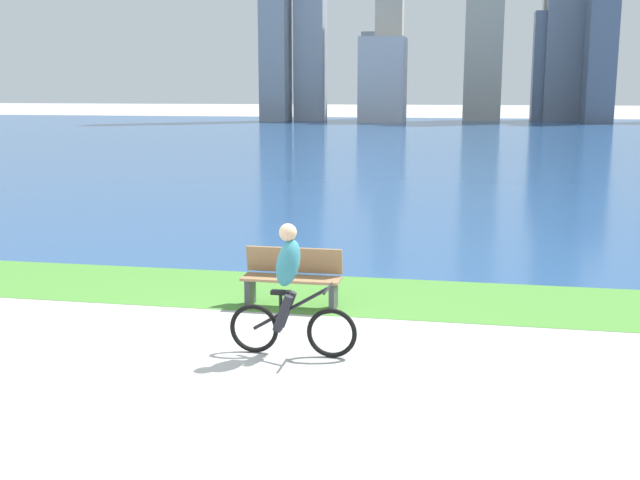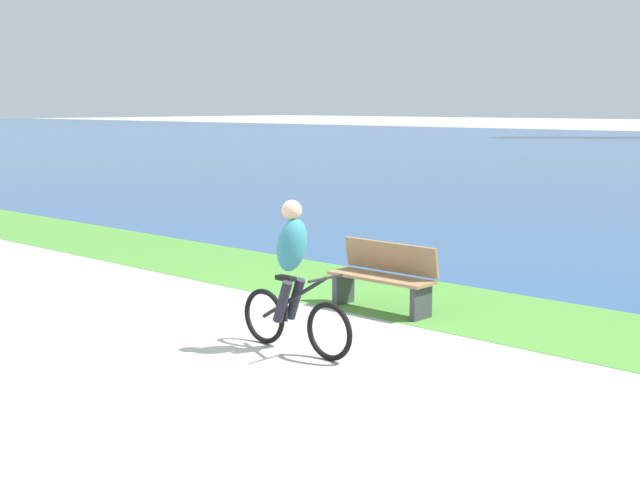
{
  "view_description": "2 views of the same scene",
  "coord_description": "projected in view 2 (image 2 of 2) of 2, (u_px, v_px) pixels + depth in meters",
  "views": [
    {
      "loc": [
        3.1,
        -8.98,
        3.29
      ],
      "look_at": [
        1.07,
        1.32,
        1.26
      ],
      "focal_mm": 44.19,
      "sensor_mm": 36.0,
      "label": 1
    },
    {
      "loc": [
        7.5,
        -6.5,
        2.69
      ],
      "look_at": [
        0.57,
        1.0,
        1.11
      ],
      "focal_mm": 49.4,
      "sensor_mm": 36.0,
      "label": 2
    }
  ],
  "objects": [
    {
      "name": "ground_plane",
      "position": [
        226.0,
        339.0,
        10.16
      ],
      "size": [
        300.0,
        300.0,
        0.0
      ],
      "primitive_type": "plane",
      "color": "#9E9E99"
    },
    {
      "name": "grass_strip_bayside",
      "position": [
        396.0,
        295.0,
        12.48
      ],
      "size": [
        120.0,
        2.47,
        0.01
      ],
      "primitive_type": "cube",
      "color": "#478433",
      "rests_on": "ground"
    },
    {
      "name": "cyclist_lead",
      "position": [
        293.0,
        277.0,
        9.56
      ],
      "size": [
        1.63,
        0.52,
        1.67
      ],
      "color": "black",
      "rests_on": "ground"
    },
    {
      "name": "bench_near_path",
      "position": [
        384.0,
        277.0,
        11.51
      ],
      "size": [
        1.5,
        0.47,
        0.9
      ],
      "color": "olive",
      "rests_on": "ground"
    }
  ]
}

